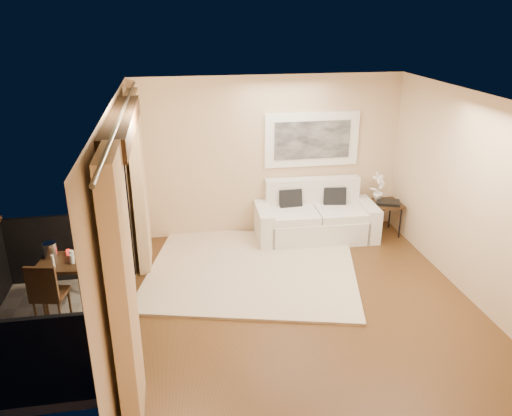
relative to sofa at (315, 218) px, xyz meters
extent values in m
plane|color=#553519|center=(-0.72, -2.09, -0.34)|extent=(5.00, 5.00, 0.00)
plane|color=white|center=(-0.72, -2.09, 2.36)|extent=(5.00, 5.00, 0.00)
plane|color=#D0B08B|center=(-0.72, 0.41, 1.01)|extent=(4.50, 0.00, 4.50)
plane|color=#D0B08B|center=(-0.72, -4.59, 1.01)|extent=(4.50, 0.00, 4.50)
plane|color=#D0B08B|center=(1.53, -2.09, 1.01)|extent=(0.00, 5.00, 5.00)
plane|color=#D0B08B|center=(-2.97, -0.24, 1.01)|extent=(0.00, 2.70, 2.70)
plane|color=#D0B08B|center=(-2.97, -3.94, 1.01)|extent=(0.00, 2.70, 2.70)
plane|color=#D0B08B|center=(-2.97, -2.09, 2.21)|extent=(0.00, 2.40, 2.40)
cube|color=#321E10|center=(-2.85, -2.09, 2.18)|extent=(0.28, 2.40, 0.22)
cube|color=#605B56|center=(-3.87, -2.09, -0.40)|extent=(1.80, 2.60, 0.12)
cube|color=black|center=(-3.87, -0.82, 0.16)|extent=(1.80, 0.06, 1.00)
cube|color=black|center=(-3.87, -3.36, 0.16)|extent=(1.80, 0.06, 1.00)
cube|color=#DEB688|center=(-2.83, -0.54, 0.98)|extent=(0.16, 0.75, 2.62)
cube|color=#DEB688|center=(-2.83, -3.64, 0.98)|extent=(0.16, 0.75, 2.62)
cylinder|color=#4C473F|center=(-2.83, -2.09, 2.29)|extent=(0.04, 4.80, 0.04)
cube|color=white|center=(0.00, 0.38, 1.28)|extent=(1.62, 0.05, 0.92)
cube|color=black|center=(0.00, 0.34, 1.28)|extent=(1.30, 0.02, 0.64)
cube|color=beige|center=(-1.25, -1.01, -0.32)|extent=(3.61, 3.32, 0.04)
cube|color=silver|center=(0.00, -0.07, -0.14)|extent=(1.66, 0.92, 0.40)
cube|color=silver|center=(0.01, 0.26, 0.23)|extent=(1.64, 0.27, 0.79)
cube|color=silver|center=(-0.90, -0.04, -0.05)|extent=(0.26, 0.87, 0.60)
cube|color=silver|center=(0.89, -0.10, -0.05)|extent=(0.26, 0.87, 0.60)
cube|color=silver|center=(-0.40, -0.09, 0.13)|extent=(0.79, 0.79, 0.13)
cube|color=silver|center=(0.39, -0.11, 0.13)|extent=(0.79, 0.79, 0.13)
cube|color=black|center=(-0.40, 0.13, 0.29)|extent=(0.39, 0.20, 0.39)
cube|color=black|center=(0.37, 0.11, 0.29)|extent=(0.41, 0.23, 0.39)
cube|color=#321E10|center=(1.21, -0.09, 0.22)|extent=(0.54, 0.54, 0.04)
cylinder|color=black|center=(0.99, -0.31, -0.07)|extent=(0.03, 0.03, 0.54)
cylinder|color=black|center=(1.42, -0.31, -0.07)|extent=(0.03, 0.03, 0.54)
cylinder|color=black|center=(0.99, 0.12, -0.07)|extent=(0.03, 0.03, 0.54)
cylinder|color=black|center=(1.42, 0.12, -0.07)|extent=(0.03, 0.03, 0.54)
cube|color=black|center=(1.24, -0.15, 0.26)|extent=(0.46, 0.40, 0.05)
imported|color=white|center=(1.11, 0.01, 0.50)|extent=(0.32, 0.28, 0.52)
cube|color=#321E10|center=(-3.81, -1.59, 0.32)|extent=(0.64, 0.64, 0.05)
cylinder|color=#321E10|center=(-4.04, -1.82, -0.03)|extent=(0.04, 0.04, 0.63)
cylinder|color=#321E10|center=(-3.57, -1.82, -0.03)|extent=(0.04, 0.04, 0.63)
cylinder|color=#321E10|center=(-4.04, -1.36, -0.03)|extent=(0.04, 0.04, 0.63)
cylinder|color=#321E10|center=(-3.57, -1.36, -0.03)|extent=(0.04, 0.04, 0.63)
cube|color=#321E10|center=(-3.92, -1.91, 0.06)|extent=(0.44, 0.44, 0.04)
cube|color=#321E10|center=(-3.95, -2.07, 0.28)|extent=(0.37, 0.12, 0.49)
cylinder|color=#321E10|center=(-3.74, -1.79, -0.15)|extent=(0.03, 0.03, 0.38)
cylinder|color=#321E10|center=(-4.04, -1.73, -0.15)|extent=(0.03, 0.03, 0.38)
cylinder|color=#321E10|center=(-3.80, -2.09, -0.15)|extent=(0.03, 0.03, 0.38)
cylinder|color=#321E10|center=(-4.10, -2.03, -0.15)|extent=(0.03, 0.03, 0.38)
cylinder|color=#321E10|center=(-4.26, -2.90, -0.15)|extent=(0.03, 0.03, 0.39)
cylinder|color=silver|center=(-3.96, -1.45, 0.44)|extent=(0.18, 0.18, 0.20)
cylinder|color=red|center=(-3.75, -1.42, 0.37)|extent=(0.06, 0.06, 0.07)
cylinder|color=white|center=(-3.86, -1.77, 0.43)|extent=(0.04, 0.04, 0.18)
cylinder|color=silver|center=(-3.66, -1.68, 0.40)|extent=(0.06, 0.06, 0.12)
cylinder|color=white|center=(-3.68, -1.56, 0.40)|extent=(0.06, 0.06, 0.12)
camera|label=1|loc=(-2.32, -7.57, 3.32)|focal=35.00mm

